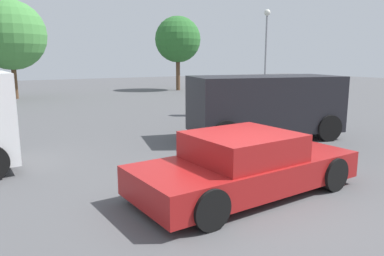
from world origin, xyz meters
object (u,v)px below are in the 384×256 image
(pedestrian, at_px, (199,92))
(light_post_near, at_px, (266,36))
(suv_dark, at_px, (265,104))
(sedan_foreground, at_px, (245,165))

(pedestrian, xyz_separation_m, light_post_near, (9.61, 6.82, 2.95))
(pedestrian, bearing_deg, light_post_near, 45.12)
(suv_dark, bearing_deg, light_post_near, 62.50)
(suv_dark, distance_m, pedestrian, 4.97)
(sedan_foreground, relative_size, pedestrian, 2.56)
(sedan_foreground, distance_m, light_post_near, 20.83)
(sedan_foreground, xyz_separation_m, suv_dark, (3.52, 3.54, 0.52))
(sedan_foreground, distance_m, pedestrian, 9.43)
(suv_dark, height_order, light_post_near, light_post_near)
(suv_dark, bearing_deg, sedan_foreground, -121.35)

